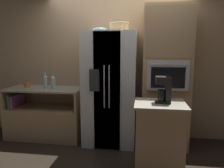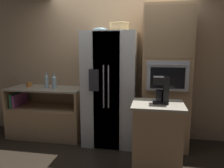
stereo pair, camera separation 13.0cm
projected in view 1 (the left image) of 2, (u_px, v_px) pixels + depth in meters
ground_plane at (115, 143)px, 3.76m from camera, size 20.00×20.00×0.00m
wall_back at (118, 60)px, 3.99m from camera, size 12.00×0.06×2.80m
counter_left at (45, 119)px, 4.01m from camera, size 1.35×0.62×0.91m
refrigerator at (110, 89)px, 3.69m from camera, size 0.87×0.73×1.89m
wall_oven at (165, 78)px, 3.56m from camera, size 0.73×0.71×2.27m
island_counter at (159, 138)px, 2.81m from camera, size 0.64×0.56×0.94m
wicker_basket at (119, 27)px, 3.47m from camera, size 0.32×0.32×0.13m
fruit_bowl at (100, 30)px, 3.57m from camera, size 0.23×0.23×0.07m
bottle_tall at (45, 82)px, 3.85m from camera, size 0.06×0.06×0.29m
bottle_short at (53, 82)px, 3.81m from camera, size 0.08×0.08×0.27m
mug at (27, 85)px, 3.99m from camera, size 0.12×0.09×0.09m
coffee_maker at (165, 88)px, 2.73m from camera, size 0.19×0.17×0.33m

